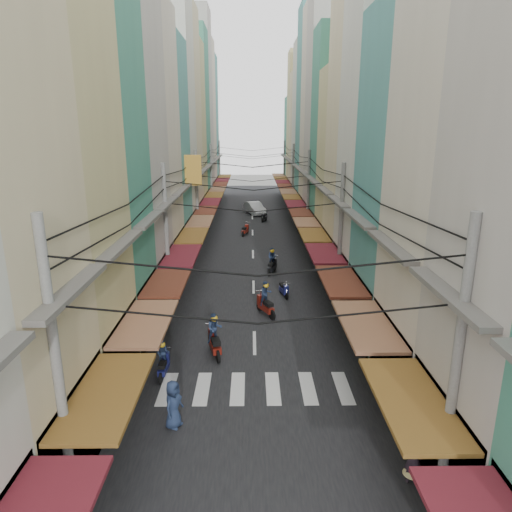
{
  "coord_description": "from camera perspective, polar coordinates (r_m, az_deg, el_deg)",
  "views": [
    {
      "loc": [
        -0.15,
        -22.01,
        10.0
      ],
      "look_at": [
        0.15,
        5.12,
        2.36
      ],
      "focal_mm": 32.0,
      "sensor_mm": 36.0,
      "label": 1
    }
  ],
  "objects": [
    {
      "name": "market_umbrella",
      "position": [
        17.23,
        24.49,
        -12.84
      ],
      "size": [
        2.34,
        2.34,
        2.46
      ],
      "color": "#B2B2B7",
      "rests_on": "ground"
    },
    {
      "name": "sidewalk_right",
      "position": [
        43.69,
        8.14,
        2.38
      ],
      "size": [
        3.0,
        80.0,
        0.06
      ],
      "primitive_type": "cube",
      "color": "gray",
      "rests_on": "ground"
    },
    {
      "name": "building_row_left",
      "position": [
        39.35,
        -12.46,
        15.05
      ],
      "size": [
        7.8,
        67.67,
        23.7
      ],
      "color": "beige",
      "rests_on": "ground"
    },
    {
      "name": "pedestrians",
      "position": [
        23.62,
        -9.43,
        -6.76
      ],
      "size": [
        12.05,
        19.68,
        2.2
      ],
      "color": "#281E28",
      "rests_on": "ground"
    },
    {
      "name": "parked_scooters",
      "position": [
        20.39,
        14.43,
        -12.66
      ],
      "size": [
        13.43,
        15.72,
        0.99
      ],
      "color": "black",
      "rests_on": "ground"
    },
    {
      "name": "moving_scooters",
      "position": [
        28.51,
        -1.02,
        -3.62
      ],
      "size": [
        6.03,
        34.36,
        2.01
      ],
      "color": "black",
      "rests_on": "ground"
    },
    {
      "name": "bicycle",
      "position": [
        25.24,
        17.25,
        -8.36
      ],
      "size": [
        1.75,
        0.73,
        1.18
      ],
      "primitive_type": "imported",
      "rotation": [
        0.0,
        0.0,
        1.52
      ],
      "color": "black",
      "rests_on": "ground"
    },
    {
      "name": "crosswalk",
      "position": [
        18.87,
        -0.09,
        -16.19
      ],
      "size": [
        7.55,
        2.4,
        0.01
      ],
      "color": "silver",
      "rests_on": "ground"
    },
    {
      "name": "ground",
      "position": [
        24.18,
        -0.23,
        -8.7
      ],
      "size": [
        160.0,
        160.0,
        0.0
      ],
      "primitive_type": "plane",
      "color": "slate",
      "rests_on": "ground"
    },
    {
      "name": "traffic_sign",
      "position": [
        24.87,
        10.86,
        -3.45
      ],
      "size": [
        0.1,
        0.59,
        2.71
      ],
      "color": "gray",
      "rests_on": "ground"
    },
    {
      "name": "white_car",
      "position": [
        55.06,
        -0.16,
        5.26
      ],
      "size": [
        5.43,
        3.54,
        1.79
      ],
      "primitive_type": "imported",
      "rotation": [
        0.0,
        0.0,
        0.34
      ],
      "color": "white",
      "rests_on": "ground"
    },
    {
      "name": "utility_poles",
      "position": [
        37.18,
        -0.41,
        10.47
      ],
      "size": [
        10.2,
        66.13,
        8.2
      ],
      "color": "gray",
      "rests_on": "ground"
    },
    {
      "name": "road",
      "position": [
        43.18,
        -0.42,
        2.35
      ],
      "size": [
        10.0,
        80.0,
        0.02
      ],
      "primitive_type": "cube",
      "color": "black",
      "rests_on": "ground"
    },
    {
      "name": "building_row_right",
      "position": [
        39.3,
        11.58,
        14.56
      ],
      "size": [
        7.8,
        68.98,
        22.59
      ],
      "color": "#3C846C",
      "rests_on": "ground"
    },
    {
      "name": "sidewalk_left",
      "position": [
        43.64,
        -8.99,
        2.33
      ],
      "size": [
        3.0,
        80.0,
        0.06
      ],
      "primitive_type": "cube",
      "color": "gray",
      "rests_on": "ground"
    }
  ]
}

